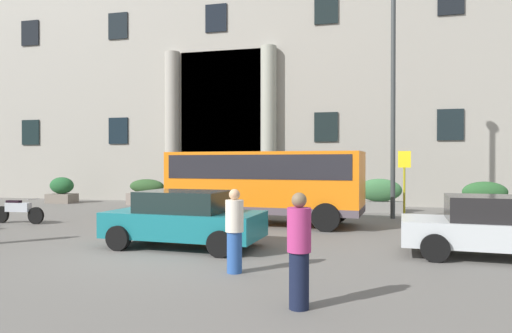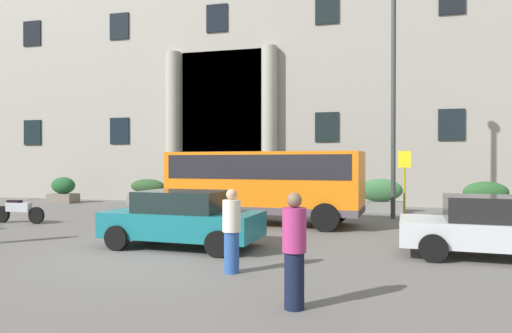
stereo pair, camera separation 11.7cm
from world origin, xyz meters
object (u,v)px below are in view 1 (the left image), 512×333
at_px(lamppost_plaza_centre, 393,87).
at_px(hedge_planter_entrance_right, 379,196).
at_px(parked_compact_extra, 184,218).
at_px(pedestrian_woman_with_bag, 299,250).
at_px(orange_minibus, 265,180).
at_px(bus_stop_sign, 404,178).
at_px(hedge_planter_far_west, 147,193).
at_px(motorcycle_near_kerb, 17,211).
at_px(hedge_planter_far_east, 485,199).
at_px(parked_sedan_second, 503,227).
at_px(hedge_planter_west, 265,194).
at_px(pedestrian_woman_dark_dress, 234,231).
at_px(hedge_planter_entrance_left, 62,190).

bearing_deg(lamppost_plaza_centre, hedge_planter_entrance_right, 102.03).
bearing_deg(parked_compact_extra, pedestrian_woman_with_bag, -45.68).
bearing_deg(parked_compact_extra, orange_minibus, 81.19).
distance_m(bus_stop_sign, hedge_planter_far_west, 12.78).
distance_m(orange_minibus, motorcycle_near_kerb, 8.89).
height_order(orange_minibus, hedge_planter_far_east, orange_minibus).
height_order(hedge_planter_entrance_right, parked_sedan_second, hedge_planter_entrance_right).
bearing_deg(pedestrian_woman_with_bag, hedge_planter_far_east, -171.76).
relative_size(bus_stop_sign, hedge_planter_west, 1.53).
bearing_deg(orange_minibus, hedge_planter_west, 107.50).
bearing_deg(hedge_planter_west, pedestrian_woman_with_bag, -75.21).
xyz_separation_m(parked_sedan_second, pedestrian_woman_dark_dress, (-5.56, -2.75, 0.11)).
height_order(bus_stop_sign, pedestrian_woman_dark_dress, bus_stop_sign).
relative_size(hedge_planter_west, lamppost_plaza_centre, 0.19).
xyz_separation_m(orange_minibus, pedestrian_woman_dark_dress, (0.99, -7.06, -0.70)).
bearing_deg(hedge_planter_entrance_right, pedestrian_woman_with_bag, -96.27).
relative_size(pedestrian_woman_with_bag, pedestrian_woman_dark_dress, 1.05).
height_order(parked_compact_extra, pedestrian_woman_dark_dress, pedestrian_woman_dark_dress).
xyz_separation_m(bus_stop_sign, hedge_planter_entrance_left, (-17.18, 3.81, -0.94)).
xyz_separation_m(hedge_planter_west, parked_compact_extra, (0.11, -9.88, 0.08)).
xyz_separation_m(hedge_planter_far_west, pedestrian_woman_dark_dress, (8.32, -12.33, 0.20)).
height_order(orange_minibus, lamppost_plaza_centre, lamppost_plaza_centre).
height_order(hedge_planter_far_west, lamppost_plaza_centre, lamppost_plaza_centre).
height_order(bus_stop_sign, lamppost_plaza_centre, lamppost_plaza_centre).
distance_m(hedge_planter_far_west, hedge_planter_entrance_left, 5.00).
bearing_deg(motorcycle_near_kerb, pedestrian_woman_with_bag, -32.82).
relative_size(parked_sedan_second, pedestrian_woman_dark_dress, 2.73).
xyz_separation_m(hedge_planter_west, motorcycle_near_kerb, (-7.44, -7.15, -0.20)).
height_order(bus_stop_sign, hedge_planter_far_east, bus_stop_sign).
relative_size(parked_compact_extra, lamppost_plaza_centre, 0.46).
bearing_deg(hedge_planter_far_west, pedestrian_woman_with_bag, -55.16).
xyz_separation_m(parked_sedan_second, parked_compact_extra, (-7.59, -0.47, 0.02)).
height_order(orange_minibus, motorcycle_near_kerb, orange_minibus).
bearing_deg(pedestrian_woman_dark_dress, hedge_planter_far_west, 130.42).
bearing_deg(lamppost_plaza_centre, bus_stop_sign, -73.75).
bearing_deg(bus_stop_sign, pedestrian_woman_with_bag, -102.38).
height_order(orange_minibus, hedge_planter_entrance_left, orange_minibus).
bearing_deg(hedge_planter_far_east, hedge_planter_west, 177.45).
height_order(motorcycle_near_kerb, pedestrian_woman_dark_dress, pedestrian_woman_dark_dress).
relative_size(parked_sedan_second, lamppost_plaza_centre, 0.51).
relative_size(parked_sedan_second, pedestrian_woman_with_bag, 2.61).
relative_size(orange_minibus, parked_sedan_second, 1.54).
relative_size(hedge_planter_far_east, pedestrian_woman_with_bag, 1.05).
height_order(bus_stop_sign, pedestrian_woman_with_bag, bus_stop_sign).
bearing_deg(hedge_planter_far_east, bus_stop_sign, -137.00).
xyz_separation_m(hedge_planter_far_west, parked_compact_extra, (6.29, -10.05, 0.10)).
height_order(hedge_planter_far_west, pedestrian_woman_with_bag, pedestrian_woman_with_bag).
xyz_separation_m(bus_stop_sign, hedge_planter_entrance_right, (-0.79, 3.26, -0.90)).
bearing_deg(bus_stop_sign, pedestrian_woman_dark_dress, -114.22).
height_order(orange_minibus, parked_sedan_second, orange_minibus).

